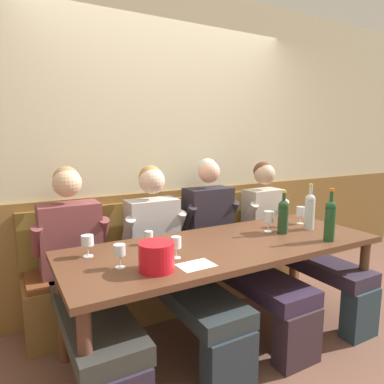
{
  "coord_description": "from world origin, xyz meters",
  "views": [
    {
      "loc": [
        -1.34,
        -1.79,
        1.5
      ],
      "look_at": [
        -0.09,
        0.44,
        1.09
      ],
      "focal_mm": 32.17,
      "sensor_mm": 36.0,
      "label": 1
    }
  ],
  "objects_px": {
    "person_center_left_seat": "(288,233)",
    "person_left_seat": "(171,255)",
    "wine_glass_mid_left": "(176,243)",
    "wine_bottle_green_tall": "(310,210)",
    "wine_glass_right_end": "(269,218)",
    "ice_bucket": "(156,257)",
    "wine_bottle_clear_water": "(283,215)",
    "wine_bottle_amber_mid": "(330,219)",
    "person_center_right_seat": "(230,242)",
    "wine_glass_near_bucket": "(87,242)",
    "dining_table": "(225,254)",
    "wall_bench": "(179,273)",
    "wine_glass_by_bottle": "(120,251)",
    "wine_glass_center_front": "(282,216)",
    "water_tumbler_left": "(149,238)",
    "wine_glass_mid_right": "(301,212)",
    "person_right_seat": "(81,270)"
  },
  "relations": [
    {
      "from": "person_left_seat",
      "to": "wine_glass_mid_left",
      "type": "relative_size",
      "value": 9.63
    },
    {
      "from": "dining_table",
      "to": "wine_glass_center_front",
      "type": "bearing_deg",
      "value": 12.26
    },
    {
      "from": "wine_glass_near_bucket",
      "to": "person_left_seat",
      "type": "bearing_deg",
      "value": 11.6
    },
    {
      "from": "dining_table",
      "to": "person_center_right_seat",
      "type": "xyz_separation_m",
      "value": [
        0.29,
        0.35,
        -0.05
      ]
    },
    {
      "from": "wall_bench",
      "to": "water_tumbler_left",
      "type": "relative_size",
      "value": 27.68
    },
    {
      "from": "person_center_right_seat",
      "to": "wine_glass_near_bucket",
      "type": "xyz_separation_m",
      "value": [
        -1.19,
        -0.14,
        0.23
      ]
    },
    {
      "from": "wall_bench",
      "to": "wine_bottle_clear_water",
      "type": "bearing_deg",
      "value": -53.13
    },
    {
      "from": "person_center_left_seat",
      "to": "wine_bottle_clear_water",
      "type": "bearing_deg",
      "value": -139.77
    },
    {
      "from": "wine_bottle_green_tall",
      "to": "wine_glass_right_end",
      "type": "xyz_separation_m",
      "value": [
        -0.34,
        0.1,
        -0.04
      ]
    },
    {
      "from": "wine_bottle_amber_mid",
      "to": "wine_glass_mid_left",
      "type": "bearing_deg",
      "value": 168.92
    },
    {
      "from": "wine_glass_near_bucket",
      "to": "wine_glass_mid_left",
      "type": "bearing_deg",
      "value": -32.32
    },
    {
      "from": "dining_table",
      "to": "person_center_right_seat",
      "type": "relative_size",
      "value": 1.71
    },
    {
      "from": "person_center_left_seat",
      "to": "person_left_seat",
      "type": "bearing_deg",
      "value": -179.85
    },
    {
      "from": "person_center_left_seat",
      "to": "wine_glass_mid_left",
      "type": "distance_m",
      "value": 1.45
    },
    {
      "from": "wine_glass_mid_right",
      "to": "wine_glass_by_bottle",
      "type": "height_order",
      "value": "wine_glass_mid_right"
    },
    {
      "from": "wine_bottle_amber_mid",
      "to": "wine_glass_right_end",
      "type": "xyz_separation_m",
      "value": [
        -0.22,
        0.39,
        -0.05
      ]
    },
    {
      "from": "wine_bottle_green_tall",
      "to": "wine_glass_right_end",
      "type": "bearing_deg",
      "value": 163.78
    },
    {
      "from": "ice_bucket",
      "to": "wine_bottle_clear_water",
      "type": "relative_size",
      "value": 0.59
    },
    {
      "from": "wine_glass_center_front",
      "to": "wine_glass_right_end",
      "type": "distance_m",
      "value": 0.22
    },
    {
      "from": "person_right_seat",
      "to": "person_left_seat",
      "type": "bearing_deg",
      "value": -0.84
    },
    {
      "from": "person_center_right_seat",
      "to": "wine_glass_by_bottle",
      "type": "xyz_separation_m",
      "value": [
        -1.07,
        -0.42,
        0.23
      ]
    },
    {
      "from": "person_center_left_seat",
      "to": "ice_bucket",
      "type": "height_order",
      "value": "person_center_left_seat"
    },
    {
      "from": "ice_bucket",
      "to": "wine_glass_near_bucket",
      "type": "bearing_deg",
      "value": 124.01
    },
    {
      "from": "person_right_seat",
      "to": "wine_glass_mid_right",
      "type": "distance_m",
      "value": 1.82
    },
    {
      "from": "wine_bottle_amber_mid",
      "to": "wine_glass_near_bucket",
      "type": "distance_m",
      "value": 1.67
    },
    {
      "from": "ice_bucket",
      "to": "wine_glass_mid_left",
      "type": "xyz_separation_m",
      "value": [
        0.18,
        0.12,
        0.01
      ]
    },
    {
      "from": "wine_glass_by_bottle",
      "to": "wine_glass_center_front",
      "type": "bearing_deg",
      "value": 8.7
    },
    {
      "from": "wine_glass_right_end",
      "to": "dining_table",
      "type": "bearing_deg",
      "value": -169.86
    },
    {
      "from": "wine_glass_near_bucket",
      "to": "water_tumbler_left",
      "type": "distance_m",
      "value": 0.43
    },
    {
      "from": "person_center_left_seat",
      "to": "wine_glass_mid_right",
      "type": "bearing_deg",
      "value": -107.31
    },
    {
      "from": "person_center_left_seat",
      "to": "wine_glass_near_bucket",
      "type": "relative_size",
      "value": 9.57
    },
    {
      "from": "wine_glass_by_bottle",
      "to": "wine_glass_mid_left",
      "type": "distance_m",
      "value": 0.35
    },
    {
      "from": "wine_bottle_clear_water",
      "to": "wine_glass_by_bottle",
      "type": "height_order",
      "value": "wine_bottle_clear_water"
    },
    {
      "from": "person_left_seat",
      "to": "dining_table",
      "type": "bearing_deg",
      "value": -52.14
    },
    {
      "from": "person_center_right_seat",
      "to": "wine_glass_mid_left",
      "type": "xyz_separation_m",
      "value": [
        -0.72,
        -0.44,
        0.23
      ]
    },
    {
      "from": "person_center_left_seat",
      "to": "wine_bottle_green_tall",
      "type": "bearing_deg",
      "value": -110.23
    },
    {
      "from": "person_right_seat",
      "to": "water_tumbler_left",
      "type": "distance_m",
      "value": 0.49
    },
    {
      "from": "wine_bottle_amber_mid",
      "to": "wine_glass_mid_left",
      "type": "relative_size",
      "value": 2.8
    },
    {
      "from": "wall_bench",
      "to": "wine_glass_near_bucket",
      "type": "xyz_separation_m",
      "value": [
        -0.9,
        -0.51,
        0.57
      ]
    },
    {
      "from": "ice_bucket",
      "to": "wall_bench",
      "type": "bearing_deg",
      "value": 56.37
    },
    {
      "from": "person_center_left_seat",
      "to": "wine_glass_by_bottle",
      "type": "distance_m",
      "value": 1.78
    },
    {
      "from": "person_right_seat",
      "to": "wine_bottle_clear_water",
      "type": "xyz_separation_m",
      "value": [
        1.45,
        -0.35,
        0.28
      ]
    },
    {
      "from": "person_left_seat",
      "to": "person_right_seat",
      "type": "bearing_deg",
      "value": 179.16
    },
    {
      "from": "dining_table",
      "to": "water_tumbler_left",
      "type": "xyz_separation_m",
      "value": [
        -0.47,
        0.25,
        0.12
      ]
    },
    {
      "from": "dining_table",
      "to": "water_tumbler_left",
      "type": "distance_m",
      "value": 0.55
    },
    {
      "from": "person_center_right_seat",
      "to": "wine_glass_center_front",
      "type": "distance_m",
      "value": 0.49
    },
    {
      "from": "wine_glass_near_bucket",
      "to": "wine_glass_mid_right",
      "type": "distance_m",
      "value": 1.78
    },
    {
      "from": "dining_table",
      "to": "person_center_left_seat",
      "type": "distance_m",
      "value": 1.0
    },
    {
      "from": "wine_glass_right_end",
      "to": "wall_bench",
      "type": "bearing_deg",
      "value": 126.67
    },
    {
      "from": "wall_bench",
      "to": "dining_table",
      "type": "height_order",
      "value": "wall_bench"
    }
  ]
}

